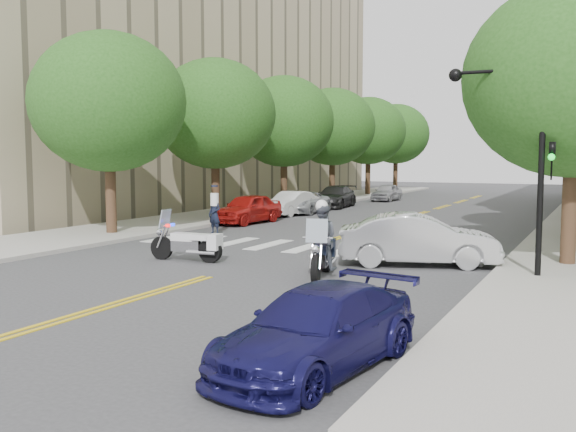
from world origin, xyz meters
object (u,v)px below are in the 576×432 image
Objects in this scene: motorcycle_parked at (192,244)px; officer_standing at (215,214)px; motorcycle_police at (322,243)px; convertible at (418,240)px; sedan_blue at (318,329)px.

officer_standing is (-3.36, 6.48, 0.28)m from motorcycle_parked.
motorcycle_police is 4.77m from motorcycle_parked.
convertible reaches higher than sedan_blue.
sedan_blue is at bearing 98.09° from motorcycle_police.
officer_standing reaches higher than motorcycle_parked.
sedan_blue is (7.77, -7.70, 0.06)m from motorcycle_parked.
motorcycle_police reaches higher than motorcycle_parked.
convertible is at bearing -74.60° from motorcycle_parked.
convertible is 1.11× the size of sedan_blue.
motorcycle_parked reaches higher than sedan_blue.
sedan_blue is at bearing -139.93° from motorcycle_parked.
motorcycle_police is at bearing 129.34° from convertible.
motorcycle_police reaches higher than convertible.
officer_standing reaches higher than sedan_blue.
motorcycle_police is 3.57m from convertible.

